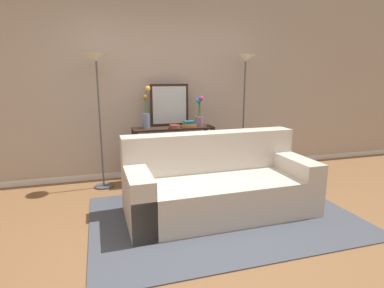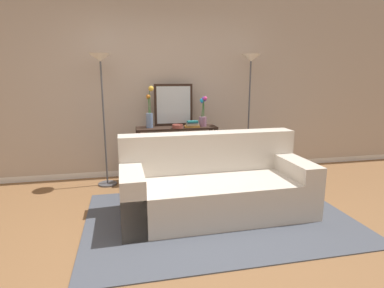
# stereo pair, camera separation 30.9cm
# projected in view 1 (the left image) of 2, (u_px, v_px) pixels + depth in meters

# --- Properties ---
(ground_plane) EXTENTS (16.00, 16.00, 0.02)m
(ground_plane) POSITION_uv_depth(u_px,v_px,m) (186.00, 242.00, 2.95)
(ground_plane) COLOR brown
(back_wall) EXTENTS (12.00, 0.15, 2.94)m
(back_wall) POSITION_uv_depth(u_px,v_px,m) (146.00, 80.00, 4.70)
(back_wall) COLOR white
(back_wall) RESTS_ON ground
(area_rug) EXTENTS (2.84, 1.92, 0.01)m
(area_rug) POSITION_uv_depth(u_px,v_px,m) (223.00, 216.00, 3.47)
(area_rug) COLOR #474C56
(area_rug) RESTS_ON ground
(couch) EXTENTS (2.10, 0.95, 0.88)m
(couch) POSITION_uv_depth(u_px,v_px,m) (218.00, 185.00, 3.55)
(couch) COLOR beige
(couch) RESTS_ON ground
(console_table) EXTENTS (1.17, 0.35, 0.80)m
(console_table) POSITION_uv_depth(u_px,v_px,m) (173.00, 144.00, 4.61)
(console_table) COLOR black
(console_table) RESTS_ON ground
(floor_lamp_left) EXTENTS (0.28, 0.28, 1.82)m
(floor_lamp_left) POSITION_uv_depth(u_px,v_px,m) (98.00, 84.00, 4.10)
(floor_lamp_left) COLOR #4C4C51
(floor_lamp_left) RESTS_ON ground
(floor_lamp_right) EXTENTS (0.28, 0.28, 1.84)m
(floor_lamp_right) POSITION_uv_depth(u_px,v_px,m) (245.00, 82.00, 4.70)
(floor_lamp_right) COLOR #4C4C51
(floor_lamp_right) RESTS_ON ground
(wall_mirror) EXTENTS (0.57, 0.02, 0.62)m
(wall_mirror) POSITION_uv_depth(u_px,v_px,m) (169.00, 105.00, 4.62)
(wall_mirror) COLOR black
(wall_mirror) RESTS_ON console_table
(vase_tall_flowers) EXTENTS (0.12, 0.12, 0.59)m
(vase_tall_flowers) POSITION_uv_depth(u_px,v_px,m) (146.00, 113.00, 4.41)
(vase_tall_flowers) COLOR #6B84AD
(vase_tall_flowers) RESTS_ON console_table
(vase_short_flowers) EXTENTS (0.12, 0.13, 0.44)m
(vase_short_flowers) POSITION_uv_depth(u_px,v_px,m) (199.00, 113.00, 4.62)
(vase_short_flowers) COLOR gray
(vase_short_flowers) RESTS_ON console_table
(fruit_bowl) EXTENTS (0.15, 0.15, 0.05)m
(fruit_bowl) POSITION_uv_depth(u_px,v_px,m) (175.00, 126.00, 4.45)
(fruit_bowl) COLOR brown
(fruit_bowl) RESTS_ON console_table
(book_stack) EXTENTS (0.22, 0.14, 0.10)m
(book_stack) POSITION_uv_depth(u_px,v_px,m) (189.00, 125.00, 4.52)
(book_stack) COLOR #B77F33
(book_stack) RESTS_ON console_table
(book_row_under_console) EXTENTS (0.40, 0.17, 0.13)m
(book_row_under_console) POSITION_uv_depth(u_px,v_px,m) (156.00, 178.00, 4.63)
(book_row_under_console) COLOR maroon
(book_row_under_console) RESTS_ON ground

